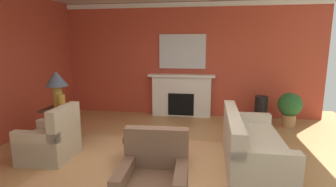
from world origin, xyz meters
The scene contains 17 objects.
ground_plane centered at (0.00, 0.00, 0.00)m, with size 8.67×8.67×0.00m, color tan.
wall_fireplace centered at (0.00, 3.36, 1.54)m, with size 7.27×0.12×3.07m, color #B7422D.
crown_moulding centered at (0.00, 3.28, 2.99)m, with size 7.27×0.08×0.12m, color white.
area_rug centered at (-0.20, 0.10, 0.01)m, with size 3.41×2.26×0.01m, color tan.
fireplace centered at (-0.06, 3.15, 0.55)m, with size 1.80×0.35×1.16m.
mantel_mirror centered at (-0.06, 3.27, 1.77)m, with size 1.26×0.04×0.92m, color silver.
sofa centered at (1.40, 0.36, 0.30)m, with size 0.91×2.10×0.85m.
armchair_near_window centered at (-1.98, -0.01, 0.31)m, with size 0.80×0.80×0.95m.
armchair_facing_fireplace centered at (0.08, -1.16, 0.31)m, with size 0.84×0.84×0.95m.
coffee_table centered at (-0.20, 0.10, 0.34)m, with size 1.00×1.00×0.45m.
side_table centered at (-2.30, 0.81, 0.40)m, with size 0.56×0.56×0.70m.
table_lamp centered at (-2.30, 0.81, 1.22)m, with size 0.44×0.44×0.75m.
vase_tall_corner centered at (2.00, 2.85, 0.34)m, with size 0.32×0.32×0.68m, color black.
vase_on_side_table centered at (-2.15, 0.69, 0.85)m, with size 0.14×0.14×0.30m, color #B7892D.
book_red_cover centered at (-0.07, 0.08, 0.47)m, with size 0.26×0.14×0.04m, color maroon.
book_art_folio centered at (-0.12, 0.08, 0.52)m, with size 0.20×0.19×0.06m, color maroon.
potted_plant centered at (2.60, 2.56, 0.49)m, with size 0.56×0.56×0.83m.
Camera 1 is at (0.70, -3.94, 1.98)m, focal length 28.19 mm.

